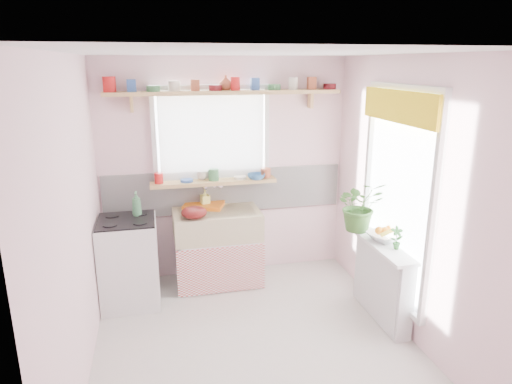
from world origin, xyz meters
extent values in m
plane|color=beige|center=(0.00, 0.00, 0.00)|extent=(3.20, 3.20, 0.00)
plane|color=white|center=(0.00, 0.00, 2.50)|extent=(3.20, 3.20, 0.00)
plane|color=#FDD4D8|center=(0.00, 1.60, 1.25)|extent=(2.80, 0.00, 2.80)
plane|color=#FDD4D8|center=(0.00, -1.60, 1.25)|extent=(2.80, 0.00, 2.80)
plane|color=#FDD4D8|center=(-1.40, 0.00, 1.25)|extent=(0.00, 3.20, 3.20)
plane|color=#FDD4D8|center=(1.40, 0.00, 1.25)|extent=(0.00, 3.20, 3.20)
cube|color=white|center=(0.00, 1.59, 1.00)|extent=(2.74, 0.03, 0.50)
cube|color=#CA8289|center=(0.00, 1.58, 0.80)|extent=(2.74, 0.02, 0.12)
cube|color=white|center=(-0.15, 1.60, 1.65)|extent=(1.20, 0.01, 1.00)
cube|color=white|center=(-0.15, 1.53, 1.65)|extent=(1.15, 0.02, 0.95)
cube|color=white|center=(1.40, 0.20, 1.25)|extent=(0.01, 1.10, 1.90)
cube|color=yellow|center=(1.31, 0.20, 2.06)|extent=(0.03, 1.20, 0.28)
cube|color=white|center=(-0.15, 1.30, 0.28)|extent=(0.85, 0.55, 0.55)
cube|color=#C93E3B|center=(-0.15, 1.02, 0.28)|extent=(0.95, 0.02, 0.53)
cube|color=#C4B78F|center=(-0.15, 1.30, 0.70)|extent=(0.95, 0.55, 0.30)
cylinder|color=silver|center=(-0.15, 1.55, 1.10)|extent=(0.03, 0.22, 0.03)
cube|color=white|center=(-1.10, 1.05, 0.45)|extent=(0.58, 0.58, 0.90)
cube|color=black|center=(-1.10, 1.05, 0.91)|extent=(0.56, 0.56, 0.02)
cylinder|color=black|center=(-1.24, 0.91, 0.92)|extent=(0.14, 0.14, 0.01)
cylinder|color=black|center=(-0.96, 0.91, 0.92)|extent=(0.14, 0.14, 0.01)
cylinder|color=black|center=(-1.24, 1.19, 0.92)|extent=(0.14, 0.14, 0.01)
cylinder|color=black|center=(-0.96, 1.19, 0.92)|extent=(0.14, 0.14, 0.01)
cube|color=white|center=(1.30, 0.20, 0.38)|extent=(0.15, 0.90, 0.75)
cube|color=white|center=(1.27, 0.20, 0.76)|extent=(0.22, 0.95, 0.03)
cube|color=tan|center=(-0.15, 1.48, 1.14)|extent=(1.40, 0.22, 0.04)
cube|color=tan|center=(0.00, 1.47, 2.12)|extent=(2.52, 0.24, 0.04)
cylinder|color=red|center=(-1.18, 1.47, 2.20)|extent=(0.11, 0.11, 0.12)
cylinder|color=#3359A5|center=(-0.97, 1.47, 2.20)|extent=(0.11, 0.11, 0.12)
cylinder|color=#3F7F4C|center=(-0.75, 1.47, 2.17)|extent=(0.11, 0.11, 0.06)
cylinder|color=silver|center=(-0.54, 1.47, 2.20)|extent=(0.11, 0.11, 0.12)
cylinder|color=#A55133|center=(-0.32, 1.47, 2.20)|extent=(0.11, 0.11, 0.12)
cylinder|color=#590F14|center=(-0.11, 1.47, 2.17)|extent=(0.11, 0.11, 0.06)
cylinder|color=red|center=(0.11, 1.47, 2.20)|extent=(0.11, 0.11, 0.12)
cylinder|color=#3359A5|center=(0.32, 1.47, 2.20)|extent=(0.11, 0.11, 0.12)
cylinder|color=#3F7F4C|center=(0.54, 1.47, 2.17)|extent=(0.11, 0.11, 0.06)
cylinder|color=silver|center=(0.75, 1.47, 2.20)|extent=(0.11, 0.11, 0.12)
cylinder|color=#A55133|center=(0.97, 1.47, 2.20)|extent=(0.11, 0.11, 0.12)
cylinder|color=#590F14|center=(1.18, 1.47, 2.17)|extent=(0.11, 0.11, 0.06)
cylinder|color=red|center=(-0.77, 1.48, 1.22)|extent=(0.11, 0.11, 0.12)
cylinder|color=#3359A5|center=(-0.46, 1.48, 1.22)|extent=(0.11, 0.11, 0.12)
cylinder|color=#3F7F4C|center=(-0.15, 1.48, 1.19)|extent=(0.11, 0.11, 0.06)
cylinder|color=silver|center=(0.16, 1.48, 1.22)|extent=(0.11, 0.11, 0.12)
cylinder|color=#A55133|center=(0.47, 1.48, 1.22)|extent=(0.11, 0.11, 0.12)
cube|color=orange|center=(-0.27, 1.50, 0.87)|extent=(0.51, 0.45, 0.04)
ellipsoid|color=#5B100F|center=(-0.41, 1.14, 0.91)|extent=(0.34, 0.34, 0.12)
imported|color=#3C6C2B|center=(1.21, 0.60, 1.04)|extent=(0.51, 0.45, 0.53)
imported|color=silver|center=(1.33, 0.28, 0.81)|extent=(0.39, 0.39, 0.08)
imported|color=#296327|center=(1.33, 0.06, 0.89)|extent=(0.13, 0.10, 0.22)
imported|color=#FEFB70|center=(-0.25, 1.50, 0.95)|extent=(0.11, 0.11, 0.20)
imported|color=beige|center=(-0.27, 1.54, 1.21)|extent=(0.16, 0.16, 0.10)
imported|color=#336AA7|center=(0.32, 1.42, 1.19)|extent=(0.25, 0.25, 0.06)
imported|color=#AC5335|center=(0.01, 1.53, 2.22)|extent=(0.17, 0.17, 0.16)
imported|color=#418253|center=(-0.99, 1.16, 1.04)|extent=(0.11, 0.11, 0.25)
sphere|color=orange|center=(1.33, 0.28, 0.87)|extent=(0.08, 0.08, 0.08)
sphere|color=orange|center=(1.39, 0.31, 0.87)|extent=(0.08, 0.08, 0.08)
sphere|color=orange|center=(1.28, 0.30, 0.87)|extent=(0.08, 0.08, 0.08)
cylinder|color=gold|center=(1.35, 0.23, 0.88)|extent=(0.18, 0.04, 0.10)
camera|label=1|loc=(-0.79, -3.44, 2.43)|focal=32.00mm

